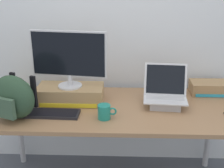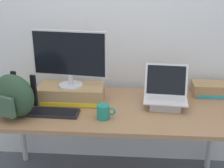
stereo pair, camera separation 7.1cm
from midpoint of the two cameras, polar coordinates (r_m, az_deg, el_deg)
The scene contains 10 objects.
back_wall at distance 2.51m, azimuth 1.63°, elevation 12.12°, with size 7.00×0.10×2.60m, color silver.
desk at distance 2.24m, azimuth 0.91°, elevation -5.95°, with size 1.82×0.78×0.74m.
toner_box_yellow at distance 2.29m, azimuth -7.01°, elevation -1.83°, with size 0.50×0.25×0.13m.
desktop_monitor at distance 2.19m, azimuth -7.35°, elevation 5.18°, with size 0.56×0.18×0.42m.
open_laptop at distance 2.23m, azimuth 11.14°, elevation -2.76°, with size 0.33×0.27×0.30m.
external_keyboard at distance 2.13m, azimuth -11.19°, elevation -5.41°, with size 0.43×0.15×0.02m.
messenger_backpack at distance 2.10m, azimuth -17.60°, elevation -2.24°, with size 0.37×0.30×0.30m.
coffee_mug at distance 2.01m, azimuth -0.64°, elevation -5.38°, with size 0.13×0.09×0.10m.
plush_toy at distance 2.51m, azimuth -15.65°, elevation -0.58°, with size 0.11×0.11×0.11m.
toner_box_cyan at distance 2.54m, azimuth 19.57°, elevation -0.94°, with size 0.32×0.18×0.10m.
Camera 2 is at (0.14, -1.99, 1.69)m, focal length 47.34 mm.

